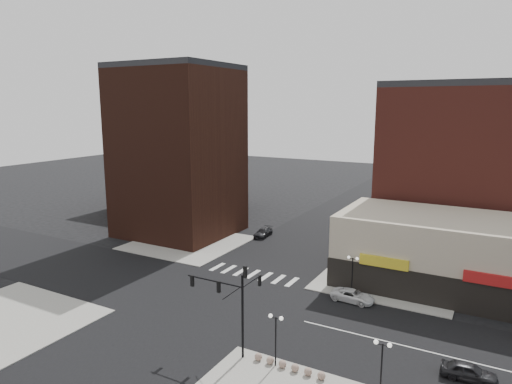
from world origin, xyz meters
The scene contains 17 objects.
ground centered at (0.00, 0.00, 0.00)m, with size 240.00×240.00×0.00m, color black.
road_ew centered at (0.00, 0.00, 0.01)m, with size 200.00×14.00×0.02m, color black.
road_ns centered at (0.00, 0.00, 0.01)m, with size 14.00×200.00×0.02m, color black.
sidewalk_nw centered at (-14.50, 14.50, 0.06)m, with size 15.00×15.00×0.12m, color gray.
sidewalk_ne centered at (14.50, 14.50, 0.06)m, with size 15.00×15.00×0.12m, color gray.
building_nw centered at (-19.00, 18.50, 12.50)m, with size 16.00×15.00×25.00m, color #391A12.
building_nw_low centered at (-32.00, 34.00, 6.00)m, with size 20.00×18.00×12.00m, color #391A12.
building_ne_midrise centered at (19.00, 29.50, 11.00)m, with size 18.00×15.00×22.00m, color maroon.
building_ne_row centered at (21.00, 15.00, 3.30)m, with size 24.20×12.20×8.00m.
traffic_signal centered at (7.24, -7.83, 4.96)m, with size 5.59×3.09×7.77m.
street_lamp_se_a centered at (11.00, -8.00, 3.29)m, with size 1.22×0.32×4.16m.
street_lamp_se_b centered at (19.00, -8.00, 3.29)m, with size 1.22×0.32×4.16m.
street_lamp_ne centered at (12.00, 8.00, 3.29)m, with size 1.22×0.32×4.16m.
bollard_row centered at (12.12, -8.00, 0.42)m, with size 5.85×0.60×0.60m.
white_suv centered at (12.59, 6.50, 0.61)m, with size 2.03×4.40×1.22m, color silver.
dark_sedan_east centered at (24.13, -2.65, 0.67)m, with size 1.57×3.91×1.33m, color black.
dark_sedan_north centered at (-6.50, 22.78, 0.63)m, with size 1.77×4.36×1.27m, color black.
Camera 1 is at (25.17, -36.65, 19.81)m, focal length 32.00 mm.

